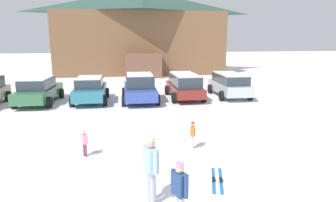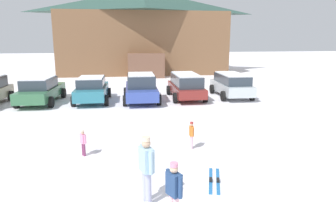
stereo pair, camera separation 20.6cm
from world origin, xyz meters
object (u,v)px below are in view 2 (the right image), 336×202
(skier_child_in_pink_snowsuit, at_px, (83,141))
(parked_maroon_van, at_px, (186,85))
(parked_teal_hatchback, at_px, (92,89))
(parked_blue_hatchback, at_px, (141,87))
(pair_of_skis, at_px, (214,180))
(parked_silver_wagon, at_px, (231,84))
(skier_teen_in_navy_coat, at_px, (174,190))
(skier_child_in_orange_jacket, at_px, (191,134))
(ski_lodge, at_px, (143,31))
(parked_green_coupe, at_px, (41,90))
(skier_adult_in_blue_parka, at_px, (146,166))

(skier_child_in_pink_snowsuit, bearing_deg, parked_maroon_van, 58.99)
(parked_teal_hatchback, bearing_deg, parked_blue_hatchback, -4.55)
(parked_maroon_van, bearing_deg, pair_of_skis, -98.28)
(parked_blue_hatchback, distance_m, skier_child_in_pink_snowsuit, 9.07)
(parked_silver_wagon, relative_size, skier_teen_in_navy_coat, 3.17)
(parked_blue_hatchback, relative_size, skier_child_in_orange_jacket, 4.72)
(ski_lodge, relative_size, parked_silver_wagon, 4.20)
(parked_green_coupe, xyz_separation_m, parked_blue_hatchback, (6.09, -0.40, 0.06))
(parked_silver_wagon, distance_m, skier_teen_in_navy_coat, 14.80)
(parked_silver_wagon, bearing_deg, skier_child_in_orange_jacket, -118.22)
(parked_blue_hatchback, distance_m, parked_silver_wagon, 6.11)
(skier_child_in_orange_jacket, height_order, pair_of_skis, skier_child_in_orange_jacket)
(ski_lodge, relative_size, parked_maroon_van, 4.07)
(ski_lodge, distance_m, parked_blue_hatchback, 17.06)
(parked_teal_hatchback, relative_size, pair_of_skis, 2.68)
(skier_child_in_pink_snowsuit, bearing_deg, skier_adult_in_blue_parka, -60.55)
(ski_lodge, distance_m, skier_adult_in_blue_parka, 28.88)
(parked_green_coupe, relative_size, skier_adult_in_blue_parka, 2.84)
(ski_lodge, relative_size, pair_of_skis, 11.88)
(ski_lodge, xyz_separation_m, parked_green_coupe, (-7.42, -16.18, -3.86))
(pair_of_skis, bearing_deg, ski_lodge, 89.89)
(skier_teen_in_navy_coat, distance_m, skier_child_in_orange_jacket, 4.54)
(skier_child_in_pink_snowsuit, distance_m, skier_child_in_orange_jacket, 3.74)
(parked_teal_hatchback, bearing_deg, skier_adult_in_blue_parka, -79.07)
(parked_teal_hatchback, height_order, skier_teen_in_navy_coat, parked_teal_hatchback)
(parked_green_coupe, relative_size, pair_of_skis, 3.01)
(parked_blue_hatchback, relative_size, skier_teen_in_navy_coat, 3.32)
(parked_silver_wagon, distance_m, skier_child_in_pink_snowsuit, 12.59)
(skier_adult_in_blue_parka, xyz_separation_m, pair_of_skis, (1.94, 0.83, -0.92))
(parked_maroon_van, bearing_deg, skier_child_in_pink_snowsuit, -121.01)
(parked_green_coupe, height_order, skier_child_in_orange_jacket, parked_green_coupe)
(parked_silver_wagon, relative_size, pair_of_skis, 2.83)
(parked_maroon_van, relative_size, pair_of_skis, 2.92)
(parked_blue_hatchback, height_order, skier_adult_in_blue_parka, parked_blue_hatchback)
(parked_green_coupe, xyz_separation_m, skier_adult_in_blue_parka, (5.43, -12.38, 0.13))
(skier_adult_in_blue_parka, height_order, pair_of_skis, skier_adult_in_blue_parka)
(parked_teal_hatchback, relative_size, skier_teen_in_navy_coat, 3.00)
(skier_child_in_pink_snowsuit, xyz_separation_m, skier_child_in_orange_jacket, (3.73, 0.08, 0.05))
(parked_teal_hatchback, xyz_separation_m, skier_child_in_pink_snowsuit, (0.51, -8.94, -0.30))
(parked_green_coupe, xyz_separation_m, skier_child_in_orange_jacket, (7.31, -9.02, -0.25))
(parked_teal_hatchback, height_order, skier_adult_in_blue_parka, skier_adult_in_blue_parka)
(parked_green_coupe, height_order, parked_blue_hatchback, parked_blue_hatchback)
(parked_blue_hatchback, relative_size, pair_of_skis, 2.97)
(parked_maroon_van, distance_m, pair_of_skis, 11.72)
(pair_of_skis, bearing_deg, skier_child_in_orange_jacket, 91.41)
(ski_lodge, bearing_deg, parked_blue_hatchback, -94.61)
(parked_blue_hatchback, bearing_deg, ski_lodge, 85.39)
(parked_silver_wagon, bearing_deg, parked_green_coupe, -179.67)
(parked_blue_hatchback, relative_size, parked_maroon_van, 1.02)
(parked_silver_wagon, height_order, skier_child_in_pink_snowsuit, parked_silver_wagon)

